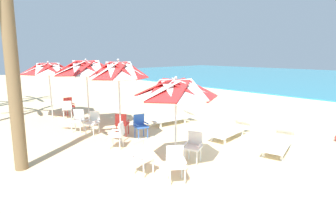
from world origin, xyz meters
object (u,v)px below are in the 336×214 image
plastic_chair_0 (141,155)px  beach_umbrella_3 (49,69)px  plastic_chair_4 (118,133)px  plastic_chair_8 (67,108)px  palm_tree_3 (10,44)px  plastic_chair_7 (93,121)px  plastic_chair_9 (69,105)px  plastic_chair_3 (122,123)px  sun_lounger_0 (279,142)px  sun_lounger_2 (173,117)px  plastic_chair_6 (78,119)px  beach_umbrella_0 (176,90)px  beach_umbrella_1 (119,71)px  sun_lounger_1 (230,130)px  plastic_chair_1 (194,145)px  plastic_chair_2 (176,162)px  plastic_chair_5 (140,125)px  beach_umbrella_2 (86,68)px

plastic_chair_0 → beach_umbrella_3: 8.02m
plastic_chair_4 → plastic_chair_8: size_ratio=1.00×
plastic_chair_8 → palm_tree_3: (4.69, -3.25, 2.78)m
plastic_chair_0 → plastic_chair_7: 4.08m
plastic_chair_9 → plastic_chair_7: bearing=-10.8°
plastic_chair_3 → plastic_chair_0: bearing=-25.9°
plastic_chair_0 → plastic_chair_7: same height
sun_lounger_0 → sun_lounger_2: size_ratio=1.00×
plastic_chair_6 → beach_umbrella_0: bearing=2.7°
sun_lounger_0 → palm_tree_3: size_ratio=0.40×
beach_umbrella_1 → palm_tree_3: 3.17m
beach_umbrella_1 → palm_tree_3: size_ratio=0.52×
plastic_chair_4 → plastic_chair_9: size_ratio=1.00×
plastic_chair_4 → plastic_chair_9: (-5.85, 0.94, 0.00)m
plastic_chair_6 → sun_lounger_2: bearing=63.3°
beach_umbrella_1 → sun_lounger_1: (2.26, 3.29, -2.19)m
plastic_chair_9 → beach_umbrella_0: bearing=-5.2°
plastic_chair_1 → plastic_chair_8: size_ratio=1.00×
sun_lounger_0 → plastic_chair_3: bearing=-150.2°
beach_umbrella_0 → beach_umbrella_3: bearing=-179.3°
plastic_chair_9 → sun_lounger_0: size_ratio=0.39×
plastic_chair_2 → palm_tree_3: 4.98m
plastic_chair_4 → plastic_chair_5: size_ratio=1.00×
plastic_chair_7 → palm_tree_3: (1.57, -2.92, 2.78)m
plastic_chair_2 → beach_umbrella_3: size_ratio=0.32×
plastic_chair_1 → palm_tree_3: bearing=-128.3°
plastic_chair_3 → beach_umbrella_3: beach_umbrella_3 is taller
beach_umbrella_0 → beach_umbrella_1: (-2.81, 0.17, 0.32)m
sun_lounger_2 → plastic_chair_1: bearing=-37.4°
plastic_chair_4 → plastic_chair_7: (-2.00, 0.20, 0.00)m
beach_umbrella_3 → beach_umbrella_2: bearing=8.3°
plastic_chair_9 → plastic_chair_2: bearing=-7.9°
beach_umbrella_3 → sun_lounger_0: beach_umbrella_3 is taller
beach_umbrella_0 → beach_umbrella_2: size_ratio=0.87×
beach_umbrella_0 → plastic_chair_5: size_ratio=2.87×
plastic_chair_3 → sun_lounger_0: size_ratio=0.39×
plastic_chair_2 → plastic_chair_6: 5.63m
plastic_chair_4 → beach_umbrella_0: bearing=4.1°
plastic_chair_9 → plastic_chair_1: bearing=-0.1°
beach_umbrella_2 → plastic_chair_9: size_ratio=3.29×
plastic_chair_9 → beach_umbrella_3: bearing=-84.7°
beach_umbrella_3 → plastic_chair_8: size_ratio=3.12×
plastic_chair_7 → plastic_chair_0: bearing=-11.5°
plastic_chair_0 → sun_lounger_0: 4.54m
plastic_chair_7 → plastic_chair_9: same height
plastic_chair_0 → plastic_chair_3: (-3.02, 1.47, 0.00)m
plastic_chair_6 → plastic_chair_4: bearing=1.5°
beach_umbrella_2 → plastic_chair_8: beach_umbrella_2 is taller
plastic_chair_1 → plastic_chair_7: 4.50m
plastic_chair_0 → plastic_chair_8: size_ratio=1.00×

